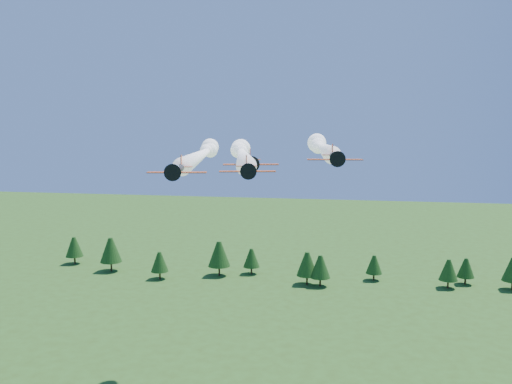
% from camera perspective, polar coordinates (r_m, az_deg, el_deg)
% --- Properties ---
extents(plane_lead, '(14.44, 46.84, 3.70)m').
position_cam_1_polar(plane_lead, '(93.43, -1.40, 3.81)').
color(plane_lead, black).
rests_on(plane_lead, ground).
extents(plane_left, '(13.79, 55.82, 3.70)m').
position_cam_1_polar(plane_left, '(104.85, -5.38, 3.79)').
color(plane_left, black).
rests_on(plane_left, ground).
extents(plane_right, '(10.24, 42.25, 3.70)m').
position_cam_1_polar(plane_right, '(100.82, 6.65, 4.43)').
color(plane_right, black).
rests_on(plane_right, ground).
extents(plane_slot, '(8.18, 8.98, 2.85)m').
position_cam_1_polar(plane_slot, '(82.79, -0.53, 3.03)').
color(plane_slot, black).
rests_on(plane_slot, ground).
extents(treeline, '(175.58, 19.80, 11.84)m').
position_cam_1_polar(treeline, '(190.75, 4.80, -6.80)').
color(treeline, '#382314').
rests_on(treeline, ground).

